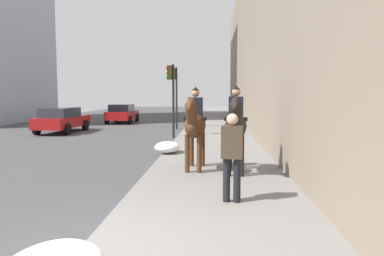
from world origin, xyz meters
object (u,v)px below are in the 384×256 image
Objects in this scene: mounted_horse_far at (236,125)px; car_near_lane at (62,119)px; traffic_light_near_curb at (171,89)px; pedestrian_greeting at (232,152)px; traffic_light_far_curb at (175,88)px; mounted_horse_near at (195,124)px; car_mid_lane at (122,113)px.

car_near_lane is (10.77, 9.25, -0.63)m from mounted_horse_far.
car_near_lane is at bearing 71.41° from traffic_light_near_curb.
pedestrian_greeting is 0.44× the size of traffic_light_far_curb.
mounted_horse_near is at bearing -169.04° from traffic_light_near_curb.
mounted_horse_far is at bearing 75.38° from mounted_horse_near.
mounted_horse_near reaches higher than pedestrian_greeting.
traffic_light_far_curb reaches higher than car_mid_lane.
traffic_light_near_curb reaches higher than pedestrian_greeting.
mounted_horse_far is 0.59× the size of traffic_light_far_curb.
traffic_light_far_curb is at bearing -167.52° from mounted_horse_near.
mounted_horse_near is at bearing -140.16° from car_near_lane.
pedestrian_greeting is at bearing -170.15° from traffic_light_far_curb.
mounted_horse_far is at bearing -157.93° from car_mid_lane.
mounted_horse_far is 0.54× the size of car_mid_lane.
pedestrian_greeting is 16.35m from traffic_light_far_curb.
mounted_horse_far reaches higher than mounted_horse_near.
car_mid_lane is 10.83m from traffic_light_near_curb.
car_near_lane is 1.01× the size of car_mid_lane.
pedestrian_greeting is 0.40× the size of car_near_lane.
traffic_light_far_curb is (4.88, 0.34, 0.13)m from traffic_light_near_curb.
pedestrian_greeting is 11.50m from traffic_light_near_curb.
car_mid_lane is at bearing -155.72° from mounted_horse_near.
traffic_light_near_curb is at bearing 20.85° from pedestrian_greeting.
pedestrian_greeting is (-2.60, 0.22, -0.30)m from mounted_horse_far.
mounted_horse_near is 0.54× the size of car_near_lane.
mounted_horse_near is 0.62× the size of traffic_light_near_curb.
mounted_horse_far reaches higher than pedestrian_greeting.
pedestrian_greeting is at bearing -0.38° from mounted_horse_far.
pedestrian_greeting is at bearing -161.10° from car_mid_lane.
mounted_horse_near is at bearing -171.63° from traffic_light_far_curb.
traffic_light_near_curb is 0.94× the size of traffic_light_far_curb.
pedestrian_greeting reaches higher than car_mid_lane.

